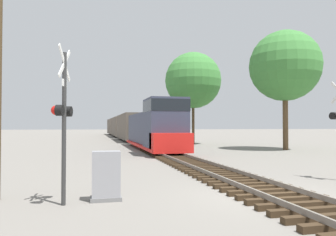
{
  "coord_description": "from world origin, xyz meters",
  "views": [
    {
      "loc": [
        -5.42,
        -9.21,
        2.18
      ],
      "look_at": [
        -1.63,
        7.07,
        2.59
      ],
      "focal_mm": 35.0,
      "sensor_mm": 36.0,
      "label": 1
    }
  ],
  "objects_px": {
    "tree_far_right": "(285,66)",
    "tree_mid_background": "(193,80)",
    "crossing_signal_near": "(63,115)",
    "freight_train": "(124,127)",
    "relay_cabinet": "(106,176)"
  },
  "relations": [
    {
      "from": "tree_far_right",
      "to": "tree_mid_background",
      "type": "bearing_deg",
      "value": 116.56
    },
    {
      "from": "crossing_signal_near",
      "to": "tree_far_right",
      "type": "relative_size",
      "value": 0.4
    },
    {
      "from": "tree_far_right",
      "to": "crossing_signal_near",
      "type": "bearing_deg",
      "value": -136.37
    },
    {
      "from": "tree_mid_background",
      "to": "crossing_signal_near",
      "type": "bearing_deg",
      "value": -114.26
    },
    {
      "from": "freight_train",
      "to": "tree_mid_background",
      "type": "relative_size",
      "value": 6.28
    },
    {
      "from": "tree_mid_background",
      "to": "tree_far_right",
      "type": "bearing_deg",
      "value": -63.44
    },
    {
      "from": "relay_cabinet",
      "to": "tree_mid_background",
      "type": "height_order",
      "value": "tree_mid_background"
    },
    {
      "from": "freight_train",
      "to": "relay_cabinet",
      "type": "height_order",
      "value": "freight_train"
    },
    {
      "from": "relay_cabinet",
      "to": "tree_mid_background",
      "type": "distance_m",
      "value": 30.74
    },
    {
      "from": "relay_cabinet",
      "to": "tree_far_right",
      "type": "bearing_deg",
      "value": 45.11
    },
    {
      "from": "freight_train",
      "to": "relay_cabinet",
      "type": "bearing_deg",
      "value": -96.18
    },
    {
      "from": "relay_cabinet",
      "to": "tree_mid_background",
      "type": "xyz_separation_m",
      "value": [
        11.42,
        27.68,
        6.94
      ]
    },
    {
      "from": "tree_far_right",
      "to": "freight_train",
      "type": "bearing_deg",
      "value": 111.89
    },
    {
      "from": "crossing_signal_near",
      "to": "relay_cabinet",
      "type": "relative_size",
      "value": 3.04
    },
    {
      "from": "freight_train",
      "to": "tree_far_right",
      "type": "relative_size",
      "value": 6.33
    }
  ]
}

